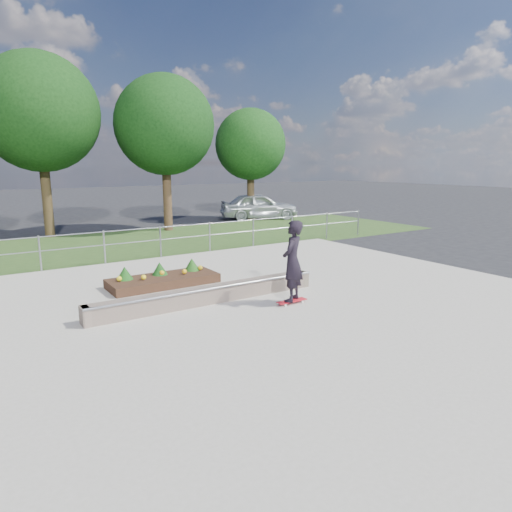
% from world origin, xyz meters
% --- Properties ---
extents(ground, '(120.00, 120.00, 0.00)m').
position_xyz_m(ground, '(0.00, 0.00, 0.00)').
color(ground, black).
rests_on(ground, ground).
extents(grass_verge, '(30.00, 8.00, 0.02)m').
position_xyz_m(grass_verge, '(0.00, 11.00, 0.01)').
color(grass_verge, '#2A451B').
rests_on(grass_verge, ground).
extents(concrete_slab, '(15.00, 15.00, 0.06)m').
position_xyz_m(concrete_slab, '(0.00, 0.00, 0.03)').
color(concrete_slab, '#9C968A').
rests_on(concrete_slab, ground).
extents(fence, '(20.06, 0.06, 1.20)m').
position_xyz_m(fence, '(0.00, 7.50, 0.77)').
color(fence, '#9C9FA4').
rests_on(fence, ground).
extents(tree_mid_left, '(5.25, 5.25, 8.25)m').
position_xyz_m(tree_mid_left, '(-2.50, 15.00, 5.61)').
color(tree_mid_left, '#2F2212').
rests_on(tree_mid_left, ground).
extents(tree_mid_right, '(4.90, 4.90, 7.70)m').
position_xyz_m(tree_mid_right, '(3.00, 14.00, 5.23)').
color(tree_mid_right, '#362315').
rests_on(tree_mid_right, ground).
extents(tree_far_right, '(4.20, 4.20, 6.60)m').
position_xyz_m(tree_far_right, '(9.00, 15.50, 4.48)').
color(tree_far_right, '#322314').
rests_on(tree_far_right, ground).
extents(grind_ledge, '(6.00, 0.44, 0.43)m').
position_xyz_m(grind_ledge, '(-1.11, 1.61, 0.26)').
color(grind_ledge, brown).
rests_on(grind_ledge, concrete_slab).
extents(planter_bed, '(3.00, 1.20, 0.61)m').
position_xyz_m(planter_bed, '(-1.41, 3.82, 0.24)').
color(planter_bed, black).
rests_on(planter_bed, concrete_slab).
extents(skateboarder, '(0.85, 0.79, 2.04)m').
position_xyz_m(skateboarder, '(0.54, 0.43, 1.12)').
color(skateboarder, white).
rests_on(skateboarder, concrete_slab).
extents(parked_car, '(5.11, 3.52, 1.61)m').
position_xyz_m(parked_car, '(9.59, 15.46, 0.81)').
color(parked_car, '#ADB4B7').
rests_on(parked_car, ground).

